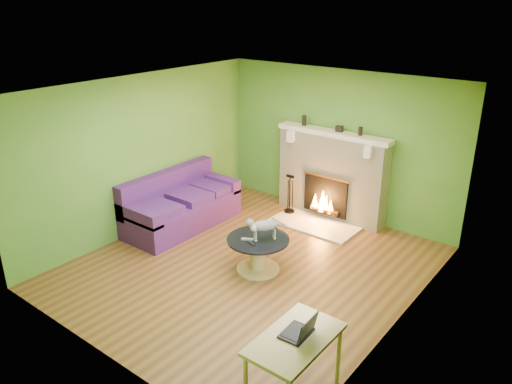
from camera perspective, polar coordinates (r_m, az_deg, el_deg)
floor at (r=7.45m, az=-0.71°, el=-8.52°), size 5.00×5.00×0.00m
ceiling at (r=6.54m, az=-0.82°, el=11.57°), size 5.00×5.00×0.00m
wall_back at (r=8.88m, az=9.42°, el=5.39°), size 5.00×0.00×5.00m
wall_front at (r=5.35m, az=-17.86°, el=-6.72°), size 5.00×0.00×5.00m
wall_left at (r=8.40m, az=-12.86°, el=4.21°), size 0.00×5.00×5.00m
wall_right at (r=5.86m, az=16.73°, el=-3.99°), size 0.00×5.00×5.00m
window_frame at (r=5.00m, az=13.01°, el=-5.00°), size 0.00×1.20×1.20m
window_pane at (r=5.00m, az=12.93°, el=-4.98°), size 0.00×1.06×1.06m
fireplace at (r=8.88m, az=8.63°, el=1.87°), size 2.10×0.46×1.58m
hearth at (r=8.76m, az=6.67°, el=-3.69°), size 1.50×0.75×0.03m
mantel at (r=8.64m, az=8.85°, el=6.63°), size 2.10×0.28×0.08m
sofa at (r=8.69m, az=-8.70°, el=-1.53°), size 0.93×2.07×0.93m
coffee_table at (r=7.23m, az=0.24°, el=-6.87°), size 0.90×0.90×0.51m
desk at (r=4.96m, az=4.47°, el=-17.05°), size 0.58×1.00×0.74m
cat at (r=7.04m, az=1.01°, el=-4.14°), size 0.50×0.56×0.34m
remote_silver at (r=7.10m, az=-1.00°, el=-5.40°), size 0.17×0.13×0.02m
remote_black at (r=6.99m, az=-0.54°, el=-5.86°), size 0.17×0.09×0.02m
laptop at (r=4.88m, az=4.67°, el=-14.75°), size 0.30×0.33×0.24m
fire_tools at (r=9.03m, az=3.88°, el=-0.17°), size 0.19×0.19×0.72m
mantel_vase_left at (r=8.94m, az=5.53°, el=8.15°), size 0.08×0.08×0.18m
mantel_vase_right at (r=8.42m, az=11.84°, el=6.81°), size 0.07×0.07×0.14m
mantel_box at (r=8.60m, az=9.51°, el=7.14°), size 0.12×0.08×0.10m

